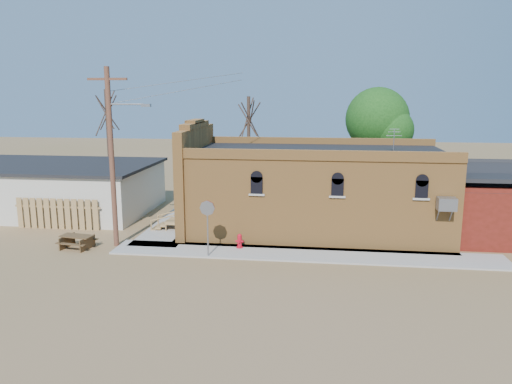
# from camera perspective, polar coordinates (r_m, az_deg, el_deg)

# --- Properties ---
(ground) EXTENTS (120.00, 120.00, 0.00)m
(ground) POSITION_cam_1_polar(r_m,az_deg,el_deg) (23.76, 1.88, -7.76)
(ground) COLOR olive
(ground) RESTS_ON ground
(sidewalk_south) EXTENTS (19.00, 2.20, 0.08)m
(sidewalk_south) POSITION_cam_1_polar(r_m,az_deg,el_deg) (24.52, 5.60, -7.10)
(sidewalk_south) COLOR #9E9991
(sidewalk_south) RESTS_ON ground
(sidewalk_west) EXTENTS (2.60, 10.00, 0.08)m
(sidewalk_west) POSITION_cam_1_polar(r_m,az_deg,el_deg) (30.58, -8.86, -3.46)
(sidewalk_west) COLOR #9E9991
(sidewalk_west) RESTS_ON ground
(brick_bar) EXTENTS (16.40, 7.97, 6.30)m
(brick_bar) POSITION_cam_1_polar(r_m,az_deg,el_deg) (28.38, 6.29, 0.23)
(brick_bar) COLOR #C5813C
(brick_bar) RESTS_ON ground
(red_shed) EXTENTS (5.40, 6.40, 4.30)m
(red_shed) POSITION_cam_1_polar(r_m,az_deg,el_deg) (29.90, 25.53, -0.39)
(red_shed) COLOR #52170E
(red_shed) RESTS_ON ground
(storage_building) EXTENTS (20.40, 8.40, 3.17)m
(storage_building) POSITION_cam_1_polar(r_m,az_deg,el_deg) (37.50, -27.02, 0.60)
(storage_building) COLOR beige
(storage_building) RESTS_ON ground
(wood_fence) EXTENTS (5.20, 0.10, 1.80)m
(wood_fence) POSITION_cam_1_polar(r_m,az_deg,el_deg) (30.89, -21.73, -2.34)
(wood_fence) COLOR olive
(wood_fence) RESTS_ON ground
(utility_pole) EXTENTS (3.12, 0.26, 9.00)m
(utility_pole) POSITION_cam_1_polar(r_m,az_deg,el_deg) (25.88, -16.08, 4.23)
(utility_pole) COLOR #542F21
(utility_pole) RESTS_ON ground
(tree_bare_near) EXTENTS (2.80, 2.80, 7.65)m
(tree_bare_near) POSITION_cam_1_polar(r_m,az_deg,el_deg) (35.78, -0.85, 8.43)
(tree_bare_near) COLOR #463328
(tree_bare_near) RESTS_ON ground
(tree_bare_far) EXTENTS (2.80, 2.80, 8.16)m
(tree_bare_far) POSITION_cam_1_polar(r_m,az_deg,el_deg) (39.80, -16.70, 8.82)
(tree_bare_far) COLOR #463328
(tree_bare_far) RESTS_ON ground
(tree_leafy) EXTENTS (4.40, 4.40, 8.15)m
(tree_leafy) POSITION_cam_1_polar(r_m,az_deg,el_deg) (36.11, 13.69, 8.09)
(tree_leafy) COLOR #463328
(tree_leafy) RESTS_ON ground
(fire_hydrant) EXTENTS (0.41, 0.39, 0.73)m
(fire_hydrant) POSITION_cam_1_polar(r_m,az_deg,el_deg) (25.17, -1.89, -5.61)
(fire_hydrant) COLOR red
(fire_hydrant) RESTS_ON sidewalk_south
(stop_sign) EXTENTS (0.74, 0.11, 2.71)m
(stop_sign) POSITION_cam_1_polar(r_m,az_deg,el_deg) (23.64, -5.58, -2.45)
(stop_sign) COLOR gray
(stop_sign) RESTS_ON sidewalk_south
(trash_barrel) EXTENTS (0.68, 0.68, 0.89)m
(trash_barrel) POSITION_cam_1_polar(r_m,az_deg,el_deg) (28.53, -7.95, -3.50)
(trash_barrel) COLOR #1B598B
(trash_barrel) RESTS_ON sidewalk_west
(picnic_table) EXTENTS (1.79, 1.45, 0.68)m
(picnic_table) POSITION_cam_1_polar(r_m,az_deg,el_deg) (26.89, -19.77, -5.17)
(picnic_table) COLOR #513920
(picnic_table) RESTS_ON ground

